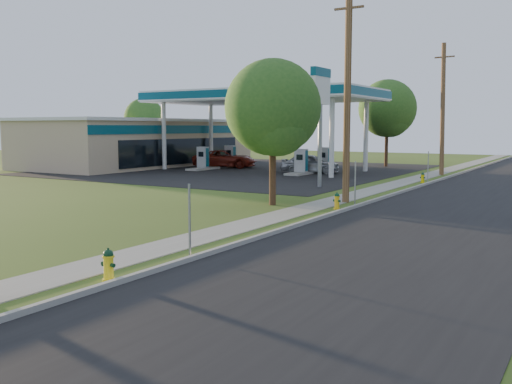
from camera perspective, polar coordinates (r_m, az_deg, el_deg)
ground_plane at (r=12.67m, az=-19.47°, el=-9.82°), size 140.00×140.00×0.00m
road at (r=18.64m, az=15.24°, el=-4.47°), size 8.00×120.00×0.02m
curb at (r=20.08m, az=4.20°, el=-3.29°), size 0.15×120.00×0.15m
sidewalk at (r=20.93m, az=-0.07°, el=-3.04°), size 1.50×120.00×0.03m
forecourt at (r=47.25m, az=-1.43°, el=2.27°), size 26.00×28.00×0.02m
utility_pole_mid at (r=26.65m, az=9.13°, el=9.57°), size 1.40×0.32×9.80m
utility_pole_far at (r=43.82m, az=18.17°, el=7.89°), size 1.40×0.32×9.50m
sign_post_near at (r=15.22m, az=-6.66°, el=-2.93°), size 0.05×0.04×2.00m
sign_post_mid at (r=25.49m, az=9.89°, el=0.81°), size 0.05×0.04×2.00m
sign_post_far at (r=37.08m, az=16.82°, el=2.37°), size 0.05×0.04×2.00m
gas_canopy at (r=46.13m, az=0.67°, el=9.49°), size 18.18×9.18×6.40m
fuel_pump_nw at (r=46.98m, az=-5.33°, el=3.09°), size 1.20×3.20×1.90m
fuel_pump_ne at (r=42.24m, az=4.53°, el=2.72°), size 1.20×3.20×1.90m
fuel_pump_sw at (r=50.24m, az=-2.60°, el=3.33°), size 1.20×3.20×1.90m
fuel_pump_se at (r=45.84m, az=6.79°, el=2.99°), size 1.20×3.20×1.90m
convenience_store at (r=53.88m, az=-11.34°, el=4.92°), size 10.40×22.40×4.25m
price_pylon at (r=33.27m, az=6.48°, el=9.81°), size 0.34×2.04×6.85m
tree_verge at (r=25.37m, az=1.80°, el=8.07°), size 4.29×4.29×6.50m
tree_lot at (r=51.89m, az=13.07°, el=7.94°), size 5.07×5.07×7.68m
tree_back at (r=63.00m, az=-11.07°, el=7.08°), size 4.37×4.37×6.63m
hydrant_near at (r=13.43m, az=-14.55°, el=-7.08°), size 0.40×0.35×0.77m
hydrant_mid at (r=24.53m, az=8.09°, el=-0.89°), size 0.38×0.34×0.73m
hydrant_far at (r=37.24m, az=16.33°, el=1.38°), size 0.35×0.31×0.68m
car_red at (r=49.47m, az=-3.13°, el=3.32°), size 6.03×4.31×1.53m
car_silver at (r=43.52m, az=5.45°, el=2.86°), size 4.71×2.87×1.50m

